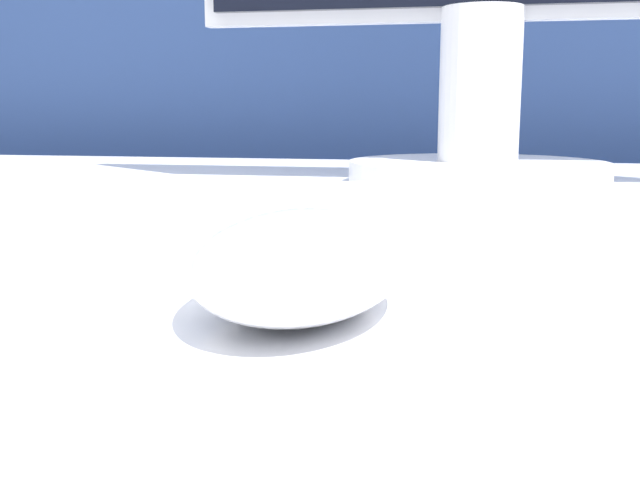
{
  "coord_description": "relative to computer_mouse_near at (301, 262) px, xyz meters",
  "views": [
    {
      "loc": [
        0.09,
        -0.48,
        0.78
      ],
      "look_at": [
        0.03,
        -0.21,
        0.73
      ],
      "focal_mm": 42.0,
      "sensor_mm": 36.0,
      "label": 1
    }
  ],
  "objects": [
    {
      "name": "partition_panel",
      "position": [
        -0.03,
        0.88,
        -0.09
      ],
      "size": [
        5.0,
        0.03,
        1.26
      ],
      "color": "navy",
      "rests_on": "ground_plane"
    },
    {
      "name": "keyboard",
      "position": [
        -0.05,
        0.15,
        -0.01
      ],
      "size": [
        0.4,
        0.16,
        0.02
      ],
      "rotation": [
        0.0,
        0.0,
        0.12
      ],
      "color": "white",
      "rests_on": "desk"
    },
    {
      "name": "computer_mouse_near",
      "position": [
        0.0,
        0.0,
        0.0
      ],
      "size": [
        0.07,
        0.11,
        0.03
      ],
      "rotation": [
        0.0,
        0.0,
        0.0
      ],
      "color": "white",
      "rests_on": "desk"
    }
  ]
}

